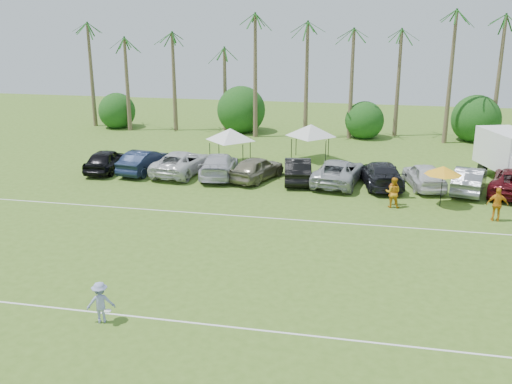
# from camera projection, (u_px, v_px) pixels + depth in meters

# --- Properties ---
(ground) EXTENTS (120.00, 120.00, 0.00)m
(ground) POSITION_uv_depth(u_px,v_px,m) (156.00, 350.00, 19.57)
(ground) COLOR #45691F
(ground) RESTS_ON ground
(field_lines) EXTENTS (80.00, 12.10, 0.01)m
(field_lines) POSITION_uv_depth(u_px,v_px,m) (218.00, 258.00, 27.06)
(field_lines) COLOR white
(field_lines) RESTS_ON ground
(palm_tree_0) EXTENTS (2.40, 2.40, 8.90)m
(palm_tree_0) POSITION_uv_depth(u_px,v_px,m) (85.00, 53.00, 57.20)
(palm_tree_0) COLOR brown
(palm_tree_0) RESTS_ON ground
(palm_tree_1) EXTENTS (2.40, 2.40, 9.90)m
(palm_tree_1) POSITION_uv_depth(u_px,v_px,m) (131.00, 44.00, 55.97)
(palm_tree_1) COLOR brown
(palm_tree_1) RESTS_ON ground
(palm_tree_2) EXTENTS (2.40, 2.40, 10.90)m
(palm_tree_2) POSITION_uv_depth(u_px,v_px,m) (179.00, 36.00, 54.74)
(palm_tree_2) COLOR brown
(palm_tree_2) RESTS_ON ground
(palm_tree_3) EXTENTS (2.40, 2.40, 11.90)m
(palm_tree_3) POSITION_uv_depth(u_px,v_px,m) (219.00, 27.00, 53.71)
(palm_tree_3) COLOR brown
(palm_tree_3) RESTS_ON ground
(palm_tree_4) EXTENTS (2.40, 2.40, 8.90)m
(palm_tree_4) POSITION_uv_depth(u_px,v_px,m) (260.00, 55.00, 53.69)
(palm_tree_4) COLOR brown
(palm_tree_4) RESTS_ON ground
(palm_tree_5) EXTENTS (2.40, 2.40, 9.90)m
(palm_tree_5) POSITION_uv_depth(u_px,v_px,m) (303.00, 46.00, 52.66)
(palm_tree_5) COLOR brown
(palm_tree_5) RESTS_ON ground
(palm_tree_6) EXTENTS (2.40, 2.40, 10.90)m
(palm_tree_6) POSITION_uv_depth(u_px,v_px,m) (347.00, 37.00, 51.62)
(palm_tree_6) COLOR brown
(palm_tree_6) RESTS_ON ground
(palm_tree_7) EXTENTS (2.40, 2.40, 11.90)m
(palm_tree_7) POSITION_uv_depth(u_px,v_px,m) (393.00, 27.00, 50.59)
(palm_tree_7) COLOR brown
(palm_tree_7) RESTS_ON ground
(palm_tree_8) EXTENTS (2.40, 2.40, 8.90)m
(palm_tree_8) POSITION_uv_depth(u_px,v_px,m) (448.00, 58.00, 50.38)
(palm_tree_8) COLOR brown
(palm_tree_8) RESTS_ON ground
(palm_tree_9) EXTENTS (2.40, 2.40, 9.90)m
(palm_tree_9) POSITION_uv_depth(u_px,v_px,m) (510.00, 48.00, 49.15)
(palm_tree_9) COLOR brown
(palm_tree_9) RESTS_ON ground
(bush_tree_0) EXTENTS (4.00, 4.00, 4.00)m
(bush_tree_0) POSITION_uv_depth(u_px,v_px,m) (121.00, 109.00, 59.23)
(bush_tree_0) COLOR brown
(bush_tree_0) RESTS_ON ground
(bush_tree_1) EXTENTS (4.00, 4.00, 4.00)m
(bush_tree_1) POSITION_uv_depth(u_px,v_px,m) (242.00, 113.00, 56.70)
(bush_tree_1) COLOR brown
(bush_tree_1) RESTS_ON ground
(bush_tree_2) EXTENTS (4.00, 4.00, 4.00)m
(bush_tree_2) POSITION_uv_depth(u_px,v_px,m) (365.00, 117.00, 54.36)
(bush_tree_2) COLOR brown
(bush_tree_2) RESTS_ON ground
(bush_tree_3) EXTENTS (4.00, 4.00, 4.00)m
(bush_tree_3) POSITION_uv_depth(u_px,v_px,m) (475.00, 121.00, 52.41)
(bush_tree_3) COLOR brown
(bush_tree_3) RESTS_ON ground
(sideline_player_a) EXTENTS (0.64, 0.44, 1.68)m
(sideline_player_a) POSITION_uv_depth(u_px,v_px,m) (393.00, 192.00, 34.47)
(sideline_player_a) COLOR #CE5E16
(sideline_player_a) RESTS_ON ground
(sideline_player_b) EXTENTS (0.96, 0.78, 1.85)m
(sideline_player_b) POSITION_uv_depth(u_px,v_px,m) (393.00, 192.00, 34.00)
(sideline_player_b) COLOR orange
(sideline_player_b) RESTS_ON ground
(sideline_player_c) EXTENTS (1.17, 0.57, 1.94)m
(sideline_player_c) POSITION_uv_depth(u_px,v_px,m) (497.00, 204.00, 31.68)
(sideline_player_c) COLOR orange
(sideline_player_c) RESTS_ON ground
(canopy_tent_left) EXTENTS (4.00, 4.00, 3.24)m
(canopy_tent_left) POSITION_uv_depth(u_px,v_px,m) (230.00, 128.00, 43.61)
(canopy_tent_left) COLOR black
(canopy_tent_left) RESTS_ON ground
(canopy_tent_right) EXTENTS (4.12, 4.12, 3.34)m
(canopy_tent_right) POSITION_uv_depth(u_px,v_px,m) (311.00, 124.00, 44.80)
(canopy_tent_right) COLOR black
(canopy_tent_right) RESTS_ON ground
(market_umbrella) EXTENTS (2.23, 2.23, 2.48)m
(market_umbrella) POSITION_uv_depth(u_px,v_px,m) (443.00, 170.00, 33.86)
(market_umbrella) COLOR black
(market_umbrella) RESTS_ON ground
(frisbee_player) EXTENTS (1.19, 0.96, 1.61)m
(frisbee_player) POSITION_uv_depth(u_px,v_px,m) (101.00, 302.00, 21.18)
(frisbee_player) COLOR #9198CE
(frisbee_player) RESTS_ON ground
(parked_car_0) EXTENTS (2.23, 5.04, 1.68)m
(parked_car_0) POSITION_uv_depth(u_px,v_px,m) (107.00, 160.00, 41.92)
(parked_car_0) COLOR black
(parked_car_0) RESTS_ON ground
(parked_car_1) EXTENTS (2.47, 5.31, 1.68)m
(parked_car_1) POSITION_uv_depth(u_px,v_px,m) (144.00, 161.00, 41.66)
(parked_car_1) COLOR #121C34
(parked_car_1) RESTS_ON ground
(parked_car_2) EXTENTS (3.39, 6.31, 1.68)m
(parked_car_2) POSITION_uv_depth(u_px,v_px,m) (182.00, 162.00, 41.30)
(parked_car_2) COLOR silver
(parked_car_2) RESTS_ON ground
(parked_car_3) EXTENTS (3.16, 6.08, 1.68)m
(parked_car_3) POSITION_uv_depth(u_px,v_px,m) (219.00, 165.00, 40.58)
(parked_car_3) COLOR silver
(parked_car_3) RESTS_ON ground
(parked_car_4) EXTENTS (3.57, 5.33, 1.68)m
(parked_car_4) POSITION_uv_depth(u_px,v_px,m) (257.00, 168.00, 39.75)
(parked_car_4) COLOR gray
(parked_car_4) RESTS_ON ground
(parked_car_5) EXTENTS (2.56, 5.33, 1.68)m
(parked_car_5) POSITION_uv_depth(u_px,v_px,m) (297.00, 169.00, 39.45)
(parked_car_5) COLOR black
(parked_car_5) RESTS_ON ground
(parked_car_6) EXTENTS (3.63, 6.40, 1.68)m
(parked_car_6) POSITION_uv_depth(u_px,v_px,m) (338.00, 172.00, 38.86)
(parked_car_6) COLOR #A4A7AB
(parked_car_6) RESTS_ON ground
(parked_car_7) EXTENTS (3.46, 6.15, 1.68)m
(parked_car_7) POSITION_uv_depth(u_px,v_px,m) (381.00, 174.00, 38.31)
(parked_car_7) COLOR black
(parked_car_7) RESTS_ON ground
(parked_car_8) EXTENTS (2.98, 5.25, 1.68)m
(parked_car_8) POSITION_uv_depth(u_px,v_px,m) (424.00, 176.00, 37.92)
(parked_car_8) COLOR silver
(parked_car_8) RESTS_ON ground
(parked_car_9) EXTENTS (2.97, 5.39, 1.68)m
(parked_car_9) POSITION_uv_depth(u_px,v_px,m) (469.00, 180.00, 36.98)
(parked_car_9) COLOR slate
(parked_car_9) RESTS_ON ground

